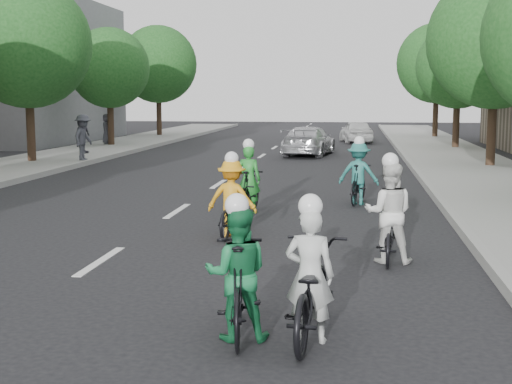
% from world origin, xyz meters
% --- Properties ---
extents(ground, '(120.00, 120.00, 0.00)m').
position_xyz_m(ground, '(0.00, 0.00, 0.00)').
color(ground, black).
rests_on(ground, ground).
extents(curb_left, '(0.18, 80.00, 0.18)m').
position_xyz_m(curb_left, '(-6.05, 10.00, 0.09)').
color(curb_left, '#999993').
rests_on(curb_left, ground).
extents(sidewalk_right, '(4.00, 80.00, 0.15)m').
position_xyz_m(sidewalk_right, '(8.00, 10.00, 0.07)').
color(sidewalk_right, gray).
rests_on(sidewalk_right, ground).
extents(curb_right, '(0.18, 80.00, 0.18)m').
position_xyz_m(curb_right, '(6.05, 10.00, 0.09)').
color(curb_right, '#999993').
rests_on(curb_right, ground).
extents(bldg_sw, '(10.00, 14.00, 8.00)m').
position_xyz_m(bldg_sw, '(-16.00, 28.00, 4.00)').
color(bldg_sw, slate).
rests_on(bldg_sw, ground).
extents(tree_l_3, '(4.80, 4.80, 6.93)m').
position_xyz_m(tree_l_3, '(-8.20, 15.00, 4.52)').
color(tree_l_3, black).
rests_on(tree_l_3, ground).
extents(tree_l_4, '(4.00, 4.00, 5.97)m').
position_xyz_m(tree_l_4, '(-8.20, 24.00, 3.96)').
color(tree_l_4, black).
rests_on(tree_l_4, ground).
extents(tree_l_5, '(4.80, 4.80, 6.93)m').
position_xyz_m(tree_l_5, '(-8.20, 33.00, 4.52)').
color(tree_l_5, black).
rests_on(tree_l_5, ground).
extents(tree_r_1, '(4.80, 4.80, 6.93)m').
position_xyz_m(tree_r_1, '(8.80, 15.60, 4.52)').
color(tree_r_1, black).
rests_on(tree_r_1, ground).
extents(tree_r_2, '(4.00, 4.00, 5.97)m').
position_xyz_m(tree_r_2, '(8.80, 24.60, 3.96)').
color(tree_r_2, black).
rests_on(tree_r_2, ground).
extents(tree_r_3, '(4.80, 4.80, 6.93)m').
position_xyz_m(tree_r_3, '(8.80, 33.60, 4.52)').
color(tree_r_3, black).
rests_on(tree_r_3, ground).
extents(cyclist_0, '(0.98, 1.76, 1.60)m').
position_xyz_m(cyclist_0, '(1.74, 2.32, 0.58)').
color(cyclist_0, black).
rests_on(cyclist_0, ground).
extents(cyclist_1, '(0.81, 1.64, 1.74)m').
position_xyz_m(cyclist_1, '(4.54, 0.63, 0.62)').
color(cyclist_1, black).
rests_on(cyclist_1, ground).
extents(cyclist_2, '(0.65, 1.64, 1.67)m').
position_xyz_m(cyclist_2, '(1.64, 5.10, 0.58)').
color(cyclist_2, black).
rests_on(cyclist_2, ground).
extents(cyclist_3, '(0.85, 2.02, 1.60)m').
position_xyz_m(cyclist_3, '(3.53, -3.16, 0.56)').
color(cyclist_3, black).
rests_on(cyclist_3, ground).
extents(cyclist_4, '(1.07, 1.71, 1.66)m').
position_xyz_m(cyclist_4, '(4.09, 6.65, 0.64)').
color(cyclist_4, black).
rests_on(cyclist_4, ground).
extents(cyclist_5, '(0.77, 1.85, 1.60)m').
position_xyz_m(cyclist_5, '(2.75, -3.22, 0.62)').
color(cyclist_5, black).
rests_on(cyclist_5, ground).
extents(follow_car_lead, '(2.37, 4.57, 1.27)m').
position_xyz_m(follow_car_lead, '(2.00, 20.56, 0.63)').
color(follow_car_lead, '#BCBCC1').
rests_on(follow_car_lead, ground).
extents(follow_car_trail, '(2.05, 3.87, 1.25)m').
position_xyz_m(follow_car_trail, '(4.07, 29.35, 0.63)').
color(follow_car_trail, silver).
rests_on(follow_car_trail, ground).
extents(spectator_0, '(0.75, 1.19, 1.75)m').
position_xyz_m(spectator_0, '(-6.30, 15.44, 1.03)').
color(spectator_0, '#44454F').
rests_on(spectator_0, sidewalk_left).
extents(spectator_1, '(0.58, 0.97, 1.54)m').
position_xyz_m(spectator_1, '(-7.57, 18.60, 0.92)').
color(spectator_1, '#4C4B57').
rests_on(spectator_1, sidewalk_left).
extents(spectator_2, '(0.52, 0.77, 1.53)m').
position_xyz_m(spectator_2, '(-8.55, 24.37, 0.91)').
color(spectator_2, '#4D4C59').
rests_on(spectator_2, sidewalk_left).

